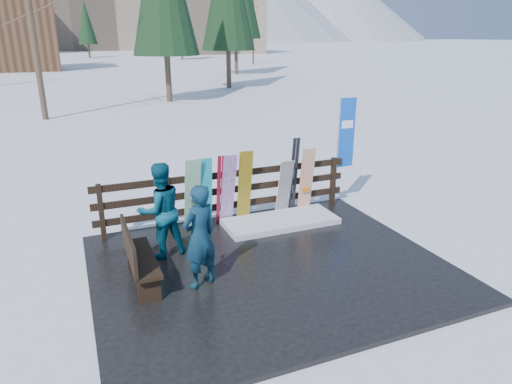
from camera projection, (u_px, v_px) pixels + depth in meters
name	position (u px, v px, depth m)	size (l,w,h in m)	color
ground	(270.00, 269.00, 8.06)	(700.00, 700.00, 0.00)	white
deck	(270.00, 267.00, 8.05)	(6.00, 5.00, 0.08)	black
fence	(228.00, 192.00, 9.74)	(5.60, 0.10, 1.15)	black
snow_patch	(280.00, 221.00, 9.76)	(2.41, 1.00, 0.12)	white
bench	(137.00, 256.00, 7.25)	(0.41, 1.50, 0.97)	black
snowboard_0	(205.00, 194.00, 9.31)	(0.29, 0.03, 1.54)	#1DAABE
snowboard_1	(192.00, 195.00, 9.21)	(0.32, 0.03, 1.61)	white
snowboard_2	(245.00, 187.00, 9.61)	(0.29, 0.03, 1.63)	yellow
snowboard_3	(228.00, 190.00, 9.48)	(0.28, 0.03, 1.63)	white
snowboard_4	(284.00, 188.00, 9.99)	(0.31, 0.03, 1.34)	black
snowboard_5	(306.00, 181.00, 10.16)	(0.31, 0.03, 1.53)	silver
ski_pair_a	(221.00, 190.00, 9.50)	(0.16, 0.28, 1.55)	maroon
ski_pair_b	(294.00, 176.00, 10.07)	(0.17, 0.22, 1.76)	black
rental_flag	(344.00, 137.00, 10.51)	(0.45, 0.04, 2.60)	silver
person_front	(200.00, 237.00, 7.13)	(0.62, 0.41, 1.70)	#0E3E4E
person_back	(160.00, 210.00, 8.12)	(0.85, 0.66, 1.76)	#0B4C64
resort_buildings	(72.00, 8.00, 106.09)	(73.00, 87.60, 22.60)	tan
trees	(120.00, 13.00, 50.13)	(42.27, 68.82, 14.27)	#382B1E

